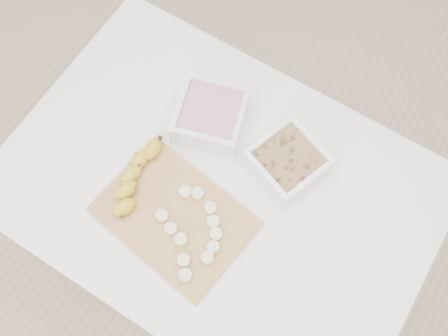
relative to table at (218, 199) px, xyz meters
The scene contains 7 objects.
ground 0.65m from the table, ahead, with size 3.50×3.50×0.00m, color #C6AD89.
table is the anchor object (origin of this frame).
bowl_yogurt 0.22m from the table, 127.34° to the left, with size 0.20×0.20×0.07m.
bowl_granola 0.22m from the table, 49.06° to the left, with size 0.19×0.19×0.07m.
cutting_board 0.16m from the table, 111.26° to the right, with size 0.33×0.24×0.01m, color tan.
banana 0.23m from the table, 151.63° to the right, with size 0.05×0.20×0.03m, color gold, non-canonical shape.
banana_slices 0.17m from the table, 83.24° to the right, with size 0.17×0.20×0.02m.
Camera 1 is at (0.21, -0.31, 1.86)m, focal length 40.00 mm.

